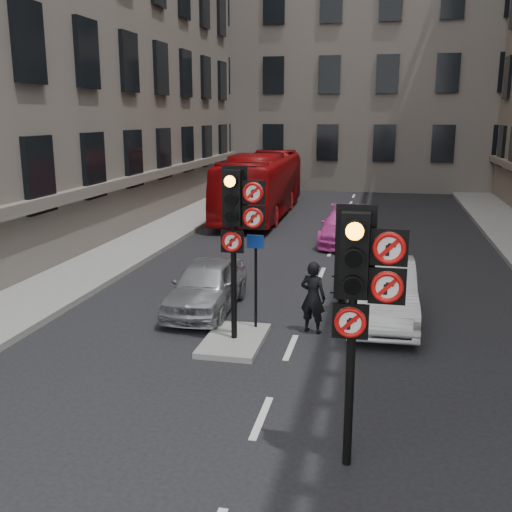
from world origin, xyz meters
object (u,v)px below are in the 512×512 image
at_px(info_sign, 256,268).
at_px(car_silver, 206,285).
at_px(signal_near, 360,283).
at_px(bus_red, 261,185).
at_px(car_white, 381,291).
at_px(motorcyclist, 313,297).
at_px(signal_far, 237,216).
at_px(car_pink, 345,227).
at_px(motorcycle, 342,292).

bearing_deg(info_sign, car_silver, 141.51).
relative_size(signal_near, info_sign, 1.73).
xyz_separation_m(bus_red, info_sign, (3.04, -15.33, -0.01)).
xyz_separation_m(car_silver, bus_red, (-1.54, 14.06, 0.84)).
relative_size(car_silver, car_white, 0.87).
xyz_separation_m(car_white, info_sign, (-2.68, -1.44, 0.76)).
relative_size(signal_near, motorcyclist, 2.23).
xyz_separation_m(signal_far, car_white, (2.89, 2.18, -2.01)).
distance_m(signal_far, info_sign, 1.46).
bearing_deg(info_sign, motorcyclist, 14.11).
bearing_deg(bus_red, signal_far, -81.10).
relative_size(signal_near, car_white, 0.85).
bearing_deg(car_pink, signal_far, -97.49).
height_order(car_pink, info_sign, info_sign).
bearing_deg(car_silver, car_pink, 71.18).
relative_size(car_silver, car_pink, 0.87).
bearing_deg(info_sign, bus_red, 102.95).
relative_size(signal_far, motorcycle, 1.89).
relative_size(signal_far, car_pink, 0.85).
distance_m(car_silver, info_sign, 2.13).
distance_m(signal_near, signal_far, 4.77).
xyz_separation_m(signal_near, info_sign, (-2.39, 4.74, -1.13)).
bearing_deg(signal_far, motorcyclist, 35.05).
height_order(car_white, motorcyclist, motorcyclist).
height_order(bus_red, motorcyclist, bus_red).
xyz_separation_m(bus_red, motorcyclist, (4.26, -15.06, -0.66)).
distance_m(signal_far, car_silver, 3.16).
xyz_separation_m(signal_far, motorcyclist, (1.44, 1.01, -1.90)).
distance_m(signal_far, bus_red, 16.36).
bearing_deg(signal_near, motorcycle, 95.72).
height_order(car_silver, car_white, car_white).
bearing_deg(motorcycle, signal_near, -92.92).
relative_size(motorcyclist, info_sign, 0.77).
relative_size(car_white, bus_red, 0.40).
bearing_deg(car_pink, info_sign, -96.86).
bearing_deg(motorcycle, info_sign, -146.33).
height_order(signal_near, motorcycle, signal_near).
bearing_deg(signal_far, car_pink, 82.07).
distance_m(car_silver, motorcycle, 3.27).
height_order(car_silver, motorcyclist, motorcyclist).
xyz_separation_m(signal_far, bus_red, (-2.82, 16.07, -1.24)).
bearing_deg(car_pink, car_white, -80.18).
height_order(bus_red, info_sign, bus_red).
distance_m(motorcycle, motorcyclist, 1.45).
bearing_deg(car_silver, motorcyclist, -21.27).
bearing_deg(info_sign, signal_near, -61.54).
height_order(signal_far, car_silver, signal_far).
height_order(car_white, bus_red, bus_red).
height_order(bus_red, motorcycle, bus_red).
xyz_separation_m(car_silver, motorcycle, (3.25, 0.33, -0.06)).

